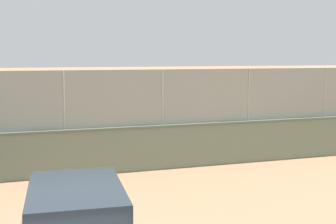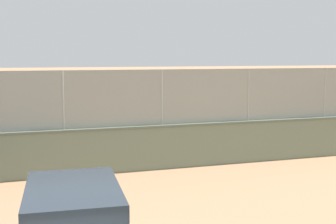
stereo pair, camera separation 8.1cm
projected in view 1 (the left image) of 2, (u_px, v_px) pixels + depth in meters
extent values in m
plane|color=tan|center=(152.00, 119.00, 27.09)|extent=(260.00, 260.00, 0.00)
cube|color=slate|center=(247.00, 142.00, 16.05)|extent=(32.46, 0.71, 1.41)
cube|color=#556151|center=(248.00, 121.00, 15.96)|extent=(32.46, 0.77, 0.08)
cube|color=gray|center=(248.00, 95.00, 15.84)|extent=(31.81, 0.34, 1.83)
cylinder|color=gray|center=(325.00, 92.00, 16.82)|extent=(0.07, 0.07, 1.83)
cylinder|color=gray|center=(248.00, 95.00, 15.84)|extent=(0.07, 0.07, 1.83)
cylinder|color=gray|center=(162.00, 97.00, 14.86)|extent=(0.07, 0.07, 1.83)
cylinder|color=gray|center=(64.00, 100.00, 13.88)|extent=(0.07, 0.07, 1.83)
cylinder|color=#B2B2B2|center=(178.00, 111.00, 27.48)|extent=(0.20, 0.20, 0.79)
cylinder|color=#B2B2B2|center=(176.00, 112.00, 27.34)|extent=(0.20, 0.20, 0.79)
cylinder|color=white|center=(177.00, 100.00, 27.33)|extent=(0.46, 0.46, 0.58)
cylinder|color=#D8AD84|center=(180.00, 98.00, 27.56)|extent=(0.33, 0.54, 0.17)
cylinder|color=#D8AD84|center=(170.00, 99.00, 27.31)|extent=(0.33, 0.54, 0.17)
sphere|color=#D8AD84|center=(177.00, 94.00, 27.28)|extent=(0.22, 0.22, 0.22)
cylinder|color=navy|center=(177.00, 92.00, 27.27)|extent=(0.31, 0.31, 0.05)
cylinder|color=black|center=(168.00, 98.00, 27.44)|extent=(0.17, 0.28, 0.04)
ellipsoid|color=#333338|center=(165.00, 98.00, 27.59)|extent=(0.16, 0.28, 0.24)
cylinder|color=#591919|center=(99.00, 128.00, 21.08)|extent=(0.16, 0.16, 0.78)
cylinder|color=#591919|center=(104.00, 128.00, 21.13)|extent=(0.16, 0.16, 0.78)
cylinder|color=#D14C42|center=(101.00, 114.00, 21.02)|extent=(0.36, 0.36, 0.58)
cylinder|color=tan|center=(95.00, 112.00, 20.88)|extent=(0.12, 0.56, 0.17)
cylinder|color=tan|center=(109.00, 112.00, 20.80)|extent=(0.12, 0.56, 0.17)
sphere|color=tan|center=(101.00, 105.00, 20.97)|extent=(0.22, 0.22, 0.22)
cylinder|color=black|center=(101.00, 103.00, 20.96)|extent=(0.25, 0.25, 0.05)
cylinder|color=black|center=(109.00, 112.00, 20.62)|extent=(0.05, 0.30, 0.04)
ellipsoid|color=#333338|center=(110.00, 113.00, 20.41)|extent=(0.05, 0.30, 0.24)
cylinder|color=#B2B2B2|center=(118.00, 147.00, 16.79)|extent=(0.21, 0.21, 0.78)
cylinder|color=#B2B2B2|center=(122.00, 146.00, 16.95)|extent=(0.21, 0.21, 0.78)
cylinder|color=white|center=(120.00, 128.00, 16.78)|extent=(0.47, 0.47, 0.58)
cylinder|color=#D8AD84|center=(115.00, 126.00, 16.50)|extent=(0.39, 0.50, 0.17)
cylinder|color=#D8AD84|center=(131.00, 125.00, 16.83)|extent=(0.39, 0.50, 0.17)
sphere|color=#D8AD84|center=(120.00, 118.00, 16.73)|extent=(0.22, 0.22, 0.22)
cylinder|color=navy|center=(120.00, 115.00, 16.72)|extent=(0.32, 0.32, 0.05)
sphere|color=yellow|center=(170.00, 123.00, 24.77)|extent=(0.23, 0.23, 0.23)
cube|color=#28333D|center=(76.00, 202.00, 7.57)|extent=(1.74, 2.51, 0.53)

